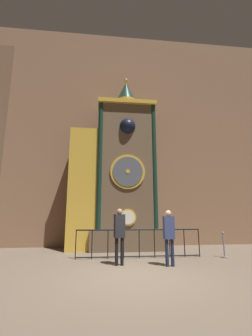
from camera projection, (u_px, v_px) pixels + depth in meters
name	position (u px, v px, depth m)	size (l,w,h in m)	color
ground_plane	(136.00, 277.00, 5.93)	(28.00, 28.00, 0.00)	brown
cathedral_back_wall	(118.00, 133.00, 12.83)	(24.00, 0.32, 12.40)	#846047
clock_tower	(117.00, 173.00, 11.11)	(4.42, 1.83, 8.84)	brown
railing_fence	(139.00, 242.00, 8.57)	(4.80, 0.05, 1.06)	black
visitor_near	(119.00, 231.00, 7.46)	(0.38, 0.29, 1.81)	black
visitor_far	(169.00, 232.00, 7.32)	(0.34, 0.23, 1.76)	#1B213A
stanchion_post	(224.00, 249.00, 8.59)	(0.28, 0.28, 0.96)	gray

